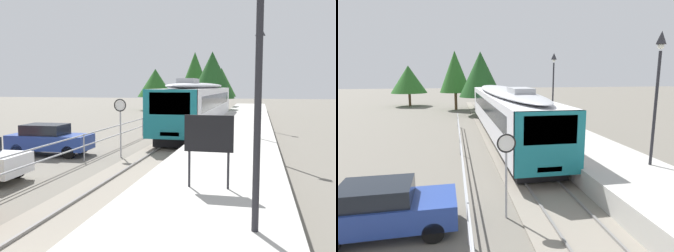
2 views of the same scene
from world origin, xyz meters
TOP-DOWN VIEW (x-y plane):
  - ground_plane at (-3.00, 22.00)m, footprint 160.00×160.00m
  - track_rails at (0.00, 22.00)m, footprint 3.20×60.00m
  - commuter_train at (0.00, 25.05)m, footprint 2.82×20.43m
  - station_platform at (3.25, 22.00)m, footprint 3.90×60.00m
  - platform_lamp_mid_platform at (4.37, 14.97)m, footprint 0.34×0.34m
  - platform_lamp_far_end at (4.37, 27.15)m, footprint 0.34×0.34m
  - speed_limit_sign at (-2.02, 13.28)m, footprint 0.61×0.10m
  - carpark_fence at (-3.30, 12.00)m, footprint 0.06×36.06m
  - parked_hatchback_blue at (-5.66, 13.02)m, footprint 4.05×1.89m
  - tree_behind_carpark at (-9.91, 48.49)m, footprint 5.11×5.11m
  - tree_behind_station_far at (-0.22, 44.20)m, footprint 3.68×3.68m
  - tree_distant_left at (-3.33, 42.80)m, footprint 4.02×4.02m
  - tree_distant_centre at (-0.55, 37.43)m, footprint 4.86×4.86m

SIDE VIEW (x-z plane):
  - ground_plane at x=-3.00m, z-range 0.00..0.00m
  - track_rails at x=0.00m, z-range -0.04..0.10m
  - station_platform at x=3.25m, z-range 0.00..0.90m
  - parked_hatchback_blue at x=-5.66m, z-range 0.03..1.56m
  - carpark_fence at x=-3.30m, z-range 0.28..1.53m
  - speed_limit_sign at x=-2.02m, z-range 0.72..3.53m
  - commuter_train at x=0.00m, z-range 0.28..4.02m
  - tree_behind_carpark at x=-9.91m, z-range 0.94..6.77m
  - tree_behind_station_far at x=-0.22m, z-range 1.04..6.70m
  - tree_distant_centre at x=-0.55m, z-range 1.03..8.12m
  - platform_lamp_mid_platform at x=4.37m, z-range 1.95..7.30m
  - platform_lamp_far_end at x=4.37m, z-range 1.95..7.30m
  - tree_distant_left at x=-3.33m, z-range 1.12..8.67m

